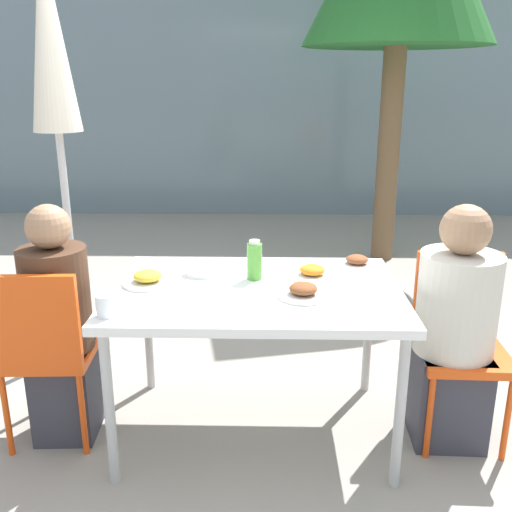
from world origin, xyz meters
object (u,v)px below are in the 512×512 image
chair_left (44,344)px  bottle (254,261)px  person_left (60,330)px  closed_umbrella (52,66)px  salad_bowl (201,269)px  person_right (454,335)px  drinking_cup (106,306)px  chair_right (459,331)px

chair_left → bottle: 1.02m
person_left → bottle: bearing=7.5°
closed_umbrella → salad_bowl: size_ratio=15.91×
person_left → bottle: person_left is taller
bottle → salad_bowl: bottle is taller
person_left → salad_bowl: (0.64, 0.22, 0.23)m
person_right → closed_umbrella: bearing=-21.2°
person_right → drinking_cup: (-1.50, -0.31, 0.26)m
person_right → salad_bowl: (-1.17, 0.21, 0.24)m
person_right → closed_umbrella: (-2.04, 0.87, 1.18)m
chair_left → chair_right: same height
chair_right → closed_umbrella: bearing=-18.8°
chair_right → bottle: bottle is taller
closed_umbrella → bottle: bearing=-32.7°
chair_left → chair_right: 1.92m
person_right → bottle: (-0.91, 0.15, 0.30)m
closed_umbrella → drinking_cup: 1.60m
chair_left → person_left: 0.10m
person_left → closed_umbrella: size_ratio=0.47×
person_right → drinking_cup: bearing=13.5°
chair_left → chair_right: size_ratio=1.00×
salad_bowl → chair_left: bearing=-156.4°
salad_bowl → closed_umbrella: bearing=142.5°
person_left → bottle: size_ratio=5.97×
chair_right → person_left: bearing=4.7°
chair_left → bottle: bearing=11.8°
person_left → bottle: 0.96m
person_left → drinking_cup: (0.31, -0.30, 0.25)m
person_left → person_right: size_ratio=0.99×
closed_umbrella → bottle: (1.13, -0.73, -0.88)m
chair_left → salad_bowl: (0.68, 0.30, 0.26)m
chair_left → person_right: person_right is taller
chair_left → bottle: bottle is taller
person_right → salad_bowl: person_right is taller
closed_umbrella → drinking_cup: (0.55, -1.18, -0.92)m
person_left → salad_bowl: person_left is taller
chair_left → person_left: bearing=58.0°
person_right → drinking_cup: person_right is taller
person_left → chair_right: person_left is taller
chair_left → salad_bowl: 0.79m
bottle → chair_left: bearing=-165.6°
chair_left → salad_bowl: chair_left is taller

